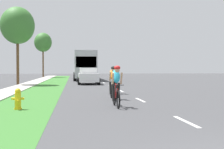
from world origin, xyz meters
TOP-DOWN VIEW (x-y plane):
  - ground_plane at (0.00, 20.00)m, footprint 120.00×120.00m
  - grass_verge at (-5.06, 20.00)m, footprint 2.56×70.00m
  - sidewalk_concrete at (-7.15, 20.00)m, footprint 1.63×70.00m
  - lane_markings_center at (0.00, 24.00)m, footprint 0.12×52.20m
  - fire_hydrant_yellow at (-5.06, 7.47)m, footprint 0.44×0.38m
  - cyclist_lead at (-1.47, 7.71)m, footprint 0.42×1.72m
  - cyclist_trailing at (-1.22, 10.53)m, footprint 0.42×1.72m
  - cyclist_distant at (-0.68, 13.63)m, footprint 0.42×1.72m
  - sedan_white at (-1.71, 24.31)m, footprint 1.98×4.30m
  - bus_silver at (-1.70, 34.60)m, footprint 2.78×11.60m
  - street_tree_near at (-8.01, 23.76)m, footprint 3.00×3.00m
  - street_tree_far at (-8.05, 46.28)m, footprint 2.86×2.86m

SIDE VIEW (x-z plane):
  - ground_plane at x=0.00m, z-range 0.00..0.00m
  - grass_verge at x=-5.06m, z-range 0.00..0.01m
  - lane_markings_center at x=0.00m, z-range 0.00..0.01m
  - sidewalk_concrete at x=-7.15m, z-range -0.05..0.06m
  - fire_hydrant_yellow at x=-5.06m, z-range -0.01..0.75m
  - sedan_white at x=-1.71m, z-range 0.01..1.53m
  - cyclist_lead at x=-1.47m, z-range 0.02..1.60m
  - cyclist_trailing at x=-1.22m, z-range 0.02..1.60m
  - cyclist_distant at x=-0.68m, z-range 0.02..1.60m
  - bus_silver at x=-1.70m, z-range 0.24..3.72m
  - street_tree_near at x=-8.01m, z-range 1.80..8.75m
  - street_tree_far at x=-8.05m, z-range 2.07..9.42m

